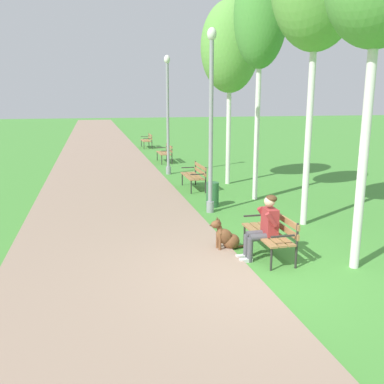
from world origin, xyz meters
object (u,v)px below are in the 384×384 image
Objects in this scene: birch_tree_third at (261,16)px; birch_tree_fourth at (230,47)px; park_bench_near at (272,231)px; park_bench_far at (165,152)px; dog_brown at (227,237)px; lamp_post_mid at (168,114)px; park_bench_mid at (195,174)px; litter_bin at (212,195)px; person_seated_on_near_bench at (264,225)px; lamp_post_near at (211,121)px; park_bench_furthest at (147,139)px.

birch_tree_fourth is (-0.08, 2.44, -0.58)m from birch_tree_third.
park_bench_far is (0.08, 12.57, 0.00)m from park_bench_near.
dog_brown is 9.12m from lamp_post_mid.
park_bench_near is at bearing -90.17° from park_bench_mid.
park_bench_far reaches higher than litter_bin.
park_bench_mid is 0.24× the size of birch_tree_fourth.
birch_tree_third is (1.43, -1.83, 4.75)m from park_bench_mid.
park_bench_mid is at bearing 88.00° from person_seated_on_near_bench.
lamp_post_near reaches higher than park_bench_near.
park_bench_near is at bearing -101.13° from birch_tree_fourth.
park_bench_furthest is at bearing 88.88° from lamp_post_near.
birch_tree_fourth is at bearing -83.42° from park_bench_furthest.
park_bench_near is 1.20× the size of person_seated_on_near_bench.
park_bench_near is at bearing -107.74° from birch_tree_third.
birch_tree_fourth reaches higher than lamp_post_mid.
park_bench_mid is 1.80× the size of dog_brown.
person_seated_on_near_bench is 6.72m from birch_tree_third.
birch_tree_third reaches higher than park_bench_near.
park_bench_mid is at bearing -90.55° from park_bench_far.
lamp_post_near is 3.51m from birch_tree_third.
birch_tree_third is at bearing -69.64° from lamp_post_mid.
person_seated_on_near_bench is 8.28m from birch_tree_fourth.
park_bench_mid and park_bench_far have the same top height.
birch_tree_third is 9.69× the size of litter_bin.
lamp_post_near is 2.18m from litter_bin.
park_bench_furthest is (-0.01, 12.40, 0.00)m from park_bench_mid.
park_bench_furthest is (0.01, 18.76, 0.00)m from park_bench_near.
person_seated_on_near_bench is at bearing -90.66° from park_bench_furthest.
person_seated_on_near_bench is (-0.23, -6.46, 0.17)m from park_bench_mid.
park_bench_furthest is at bearing 96.58° from birch_tree_fourth.
litter_bin is (-0.08, -2.41, -0.16)m from park_bench_mid.
birch_tree_fourth is (1.36, -11.79, 4.16)m from park_bench_furthest.
park_bench_near is 12.57m from park_bench_far.
park_bench_furthest is 0.24× the size of birch_tree_fourth.
dog_brown is at bearing -101.25° from litter_bin.
person_seated_on_near_bench reaches higher than litter_bin.
park_bench_near is 3.89m from lamp_post_near.
birch_tree_third reaches higher than litter_bin.
park_bench_furthest is 15.07m from birch_tree_third.
park_bench_furthest reaches higher than litter_bin.
person_seated_on_near_bench is at bearing -92.03° from litter_bin.
birch_tree_third reaches higher than birch_tree_fourth.
dog_brown is at bearing -92.51° from lamp_post_mid.
lamp_post_mid is (-0.37, -9.38, 1.88)m from park_bench_furthest.
park_bench_near is 18.76m from park_bench_furthest.
park_bench_far is at bearing 87.71° from lamp_post_near.
birch_tree_third is (1.44, -14.24, 4.75)m from park_bench_furthest.
park_bench_furthest is at bearing 90.62° from park_bench_far.
person_seated_on_near_bench is at bearing -89.11° from lamp_post_mid.
park_bench_furthest is 0.32× the size of lamp_post_near.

